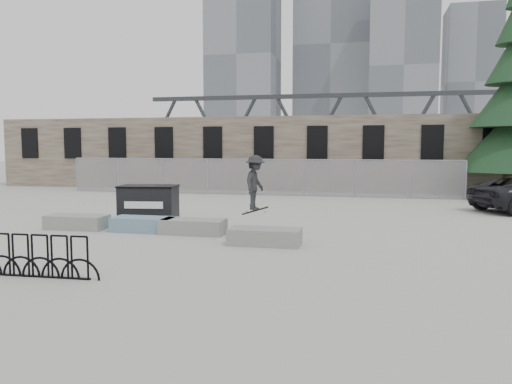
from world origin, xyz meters
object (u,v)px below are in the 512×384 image
at_px(planter_far_left, 77,221).
at_px(planter_center_left, 144,224).
at_px(planter_center_right, 193,226).
at_px(skateboarder, 255,183).
at_px(dumpster, 149,204).
at_px(spruce_tree, 511,113).
at_px(planter_offset, 265,236).
at_px(bike_rack, 21,256).

relative_size(planter_far_left, planter_center_left, 1.00).
distance_m(planter_center_right, skateboarder, 2.55).
bearing_deg(dumpster, spruce_tree, 30.37).
relative_size(planter_far_left, skateboarder, 1.14).
height_order(spruce_tree, skateboarder, spruce_tree).
relative_size(planter_center_left, dumpster, 0.92).
xyz_separation_m(planter_center_left, planter_offset, (4.24, -1.27, 0.00)).
bearing_deg(planter_offset, planter_center_right, 154.94).
bearing_deg(dumpster, planter_far_left, -139.64).
distance_m(planter_center_left, spruce_tree, 20.14).
height_order(planter_far_left, planter_center_right, same).
xyz_separation_m(spruce_tree, skateboarder, (-10.42, -14.14, -2.78)).
height_order(planter_center_right, skateboarder, skateboarder).
bearing_deg(planter_far_left, dumpster, 48.37).
distance_m(planter_offset, dumpster, 5.85).
xyz_separation_m(planter_center_left, spruce_tree, (14.20, 13.65, 4.20)).
bearing_deg(planter_center_left, planter_far_left, -179.08).
xyz_separation_m(planter_far_left, planter_offset, (6.61, -1.23, 0.00)).
relative_size(dumpster, spruce_tree, 0.19).
height_order(dumpster, skateboarder, skateboarder).
xyz_separation_m(bike_rack, skateboarder, (3.89, 5.22, 1.23)).
bearing_deg(spruce_tree, planter_center_right, -132.30).
bearing_deg(dumpster, planter_offset, -40.53).
bearing_deg(spruce_tree, dumpster, -141.62).
height_order(planter_offset, bike_rack, bike_rack).
bearing_deg(planter_center_right, skateboarder, -10.84).
bearing_deg(skateboarder, dumpster, 69.93).
height_order(planter_far_left, dumpster, dumpster).
bearing_deg(dumpster, skateboarder, -35.74).
height_order(planter_far_left, spruce_tree, spruce_tree).
bearing_deg(planter_center_right, spruce_tree, 47.70).
distance_m(planter_center_right, dumpster, 3.11).
height_order(planter_center_left, planter_offset, same).
xyz_separation_m(planter_far_left, spruce_tree, (16.58, 13.69, 4.20)).
bearing_deg(planter_far_left, spruce_tree, 39.56).
xyz_separation_m(planter_offset, spruce_tree, (9.97, 14.93, 4.20)).
bearing_deg(planter_offset, spruce_tree, 56.27).
bearing_deg(planter_center_left, planter_offset, -16.70).
distance_m(planter_far_left, bike_rack, 6.11).
distance_m(dumpster, spruce_tree, 19.36).
height_order(planter_center_right, planter_offset, same).
bearing_deg(planter_far_left, planter_offset, -10.57).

